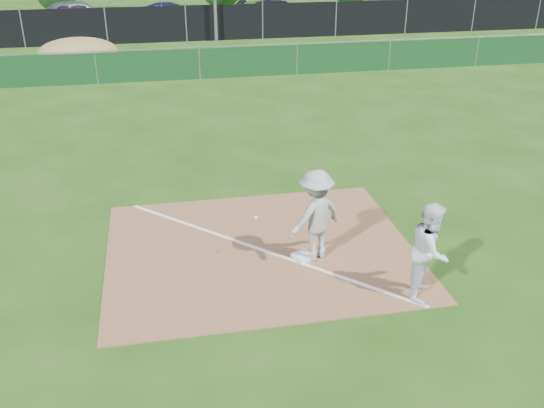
# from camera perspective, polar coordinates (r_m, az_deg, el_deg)

# --- Properties ---
(ground) EXTENTS (90.00, 90.00, 0.00)m
(ground) POSITION_cam_1_polar(r_m,az_deg,el_deg) (20.31, -5.56, 8.27)
(ground) COLOR #1E440E
(ground) RESTS_ON ground
(infield_dirt) EXTENTS (6.00, 5.00, 0.02)m
(infield_dirt) POSITION_cam_1_polar(r_m,az_deg,el_deg) (12.08, -1.12, -4.33)
(infield_dirt) COLOR brown
(infield_dirt) RESTS_ON ground
(foul_line) EXTENTS (5.01, 5.01, 0.01)m
(foul_line) POSITION_cam_1_polar(r_m,az_deg,el_deg) (12.07, -1.12, -4.26)
(foul_line) COLOR white
(foul_line) RESTS_ON infield_dirt
(green_fence) EXTENTS (44.00, 0.05, 1.20)m
(green_fence) POSITION_cam_1_polar(r_m,az_deg,el_deg) (24.97, -6.84, 12.95)
(green_fence) COLOR #0E3616
(green_fence) RESTS_ON ground
(dirt_mound) EXTENTS (3.38, 2.60, 1.17)m
(dirt_mound) POSITION_cam_1_polar(r_m,az_deg,el_deg) (28.52, -17.79, 13.51)
(dirt_mound) COLOR olive
(dirt_mound) RESTS_ON ground
(black_fence) EXTENTS (46.00, 0.04, 1.80)m
(black_fence) POSITION_cam_1_polar(r_m,az_deg,el_deg) (32.76, -8.09, 16.46)
(black_fence) COLOR black
(black_fence) RESTS_ON ground
(parking_lot) EXTENTS (46.00, 9.00, 0.01)m
(parking_lot) POSITION_cam_1_polar(r_m,az_deg,el_deg) (37.84, -8.51, 16.29)
(parking_lot) COLOR black
(parking_lot) RESTS_ON ground
(first_base) EXTENTS (0.46, 0.46, 0.07)m
(first_base) POSITION_cam_1_polar(r_m,az_deg,el_deg) (11.78, 2.96, -4.94)
(first_base) COLOR white
(first_base) RESTS_ON infield_dirt
(play_at_first) EXTENTS (1.84, 1.12, 1.81)m
(play_at_first) POSITION_cam_1_polar(r_m,az_deg,el_deg) (11.41, 4.13, -1.08)
(play_at_first) COLOR #B4B4B6
(play_at_first) RESTS_ON infield_dirt
(runner) EXTENTS (1.02, 1.08, 1.76)m
(runner) POSITION_cam_1_polar(r_m,az_deg,el_deg) (10.67, 14.67, -4.24)
(runner) COLOR white
(runner) RESTS_ON ground
(car_left) EXTENTS (5.23, 2.96, 1.68)m
(car_left) POSITION_cam_1_polar(r_m,az_deg,el_deg) (37.38, -17.73, 16.60)
(car_left) COLOR #A8AAB0
(car_left) RESTS_ON parking_lot
(car_mid) EXTENTS (4.48, 2.95, 1.39)m
(car_mid) POSITION_cam_1_polar(r_m,az_deg,el_deg) (36.60, -9.65, 17.01)
(car_mid) COLOR black
(car_mid) RESTS_ON parking_lot
(car_right) EXTENTS (5.34, 3.40, 1.44)m
(car_right) POSITION_cam_1_polar(r_m,az_deg,el_deg) (37.01, 0.83, 17.48)
(car_right) COLOR black
(car_right) RESTS_ON parking_lot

